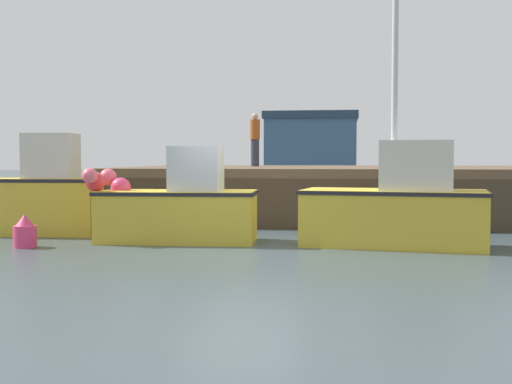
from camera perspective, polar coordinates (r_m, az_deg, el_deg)
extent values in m
cube|color=#3D4C51|center=(14.09, -1.56, -4.92)|extent=(120.00, 160.00, 0.10)
cube|color=brown|center=(21.23, 6.55, 1.87)|extent=(13.00, 8.34, 0.25)
cube|color=#433527|center=(17.22, 6.27, -1.06)|extent=(13.00, 0.24, 1.35)
cylinder|color=#433527|center=(18.47, -13.00, -0.84)|extent=(0.28, 0.28, 1.35)
cylinder|color=#433527|center=(17.29, 6.28, -1.04)|extent=(0.28, 0.28, 1.35)
cylinder|color=#433527|center=(25.60, -2.05, 0.29)|extent=(0.28, 0.28, 1.35)
cylinder|color=#433527|center=(25.47, 15.52, 0.17)|extent=(0.28, 0.28, 1.35)
cylinder|color=#433527|center=(17.63, -3.68, -0.95)|extent=(6.13, 0.14, 1.22)
cube|color=gold|center=(16.81, -18.69, -1.23)|extent=(3.09, 1.21, 1.39)
cube|color=black|center=(16.78, -18.73, 0.98)|extent=(3.15, 1.23, 0.08)
cube|color=beige|center=(16.63, -17.56, 3.04)|extent=(1.24, 0.95, 1.09)
cube|color=gold|center=(14.74, -6.91, -2.13)|extent=(3.55, 1.61, 1.16)
cube|color=black|center=(14.70, -6.93, -0.08)|extent=(3.62, 1.64, 0.08)
cube|color=#B2B7BC|center=(14.60, -5.27, 2.05)|extent=(1.17, 1.16, 0.99)
sphere|color=#EA5B70|center=(15.42, -12.87, 1.28)|extent=(0.40, 0.40, 0.40)
sphere|color=#DB3866|center=(14.95, -13.91, 1.09)|extent=(0.33, 0.33, 0.33)
sphere|color=#DB3866|center=(15.16, -11.80, 0.37)|extent=(0.46, 0.46, 0.46)
sphere|color=#EA5B70|center=(14.58, -14.39, 1.39)|extent=(0.34, 0.34, 0.34)
sphere|color=red|center=(14.89, -13.92, 0.84)|extent=(0.42, 0.42, 0.42)
cube|color=gold|center=(14.19, 11.96, -2.26)|extent=(4.01, 2.14, 1.21)
cube|color=black|center=(14.15, 11.99, -0.02)|extent=(4.09, 2.18, 0.08)
cube|color=beige|center=(14.11, 13.95, 2.27)|extent=(1.65, 1.57, 1.04)
cylinder|color=#B7B7BC|center=(14.27, 12.11, 10.78)|extent=(0.13, 0.13, 3.17)
cube|color=white|center=(15.77, 11.35, -3.40)|extent=(1.86, 1.00, 0.30)
cube|color=#7F6647|center=(15.75, 11.36, -2.79)|extent=(0.22, 0.57, 0.04)
cylinder|color=#2D3342|center=(22.41, -0.09, 3.46)|extent=(0.29, 0.29, 0.93)
cylinder|color=#994C1E|center=(22.43, -0.09, 5.52)|extent=(0.34, 0.34, 0.68)
sphere|color=tan|center=(22.46, -0.09, 6.67)|extent=(0.22, 0.22, 0.22)
cube|color=#385675|center=(46.44, 4.94, 3.47)|extent=(6.14, 6.53, 4.53)
cube|color=#213446|center=(46.53, 4.95, 6.56)|extent=(6.39, 6.79, 0.50)
cylinder|color=#DB3866|center=(14.59, -19.64, -3.71)|extent=(0.48, 0.48, 0.46)
cone|color=#DB3866|center=(14.55, -19.66, -2.33)|extent=(0.39, 0.39, 0.24)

